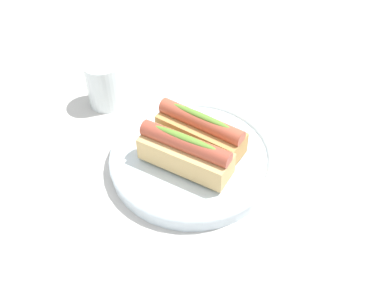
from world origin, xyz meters
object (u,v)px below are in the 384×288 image
(hotdog_back, at_px, (183,151))
(water_glass, at_px, (105,86))
(serving_bowl, at_px, (192,158))
(hotdog_front, at_px, (201,130))

(hotdog_back, bearing_deg, water_glass, -13.01)
(water_glass, bearing_deg, serving_bowl, 173.36)
(hotdog_front, height_order, hotdog_back, same)
(hotdog_back, relative_size, water_glass, 1.73)
(serving_bowl, height_order, hotdog_front, hotdog_front)
(hotdog_back, bearing_deg, hotdog_front, -82.96)
(serving_bowl, xyz_separation_m, hotdog_back, (-0.00, 0.03, 0.04))
(serving_bowl, relative_size, hotdog_front, 1.78)
(serving_bowl, relative_size, water_glass, 3.04)
(hotdog_front, bearing_deg, water_glass, 0.09)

